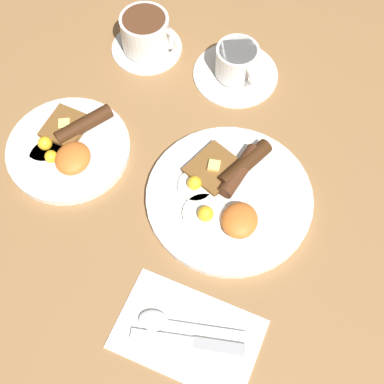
{
  "coord_description": "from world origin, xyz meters",
  "views": [
    {
      "loc": [
        -0.43,
        -0.06,
        0.82
      ],
      "look_at": [
        -0.02,
        0.06,
        0.03
      ],
      "focal_mm": 50.0,
      "sensor_mm": 36.0,
      "label": 1
    }
  ],
  "objects_px": {
    "breakfast_plate_far": "(68,147)",
    "spoon": "(165,322)",
    "breakfast_plate_near": "(229,195)",
    "teacup_far": "(146,35)",
    "teacup_near": "(237,66)",
    "knife": "(194,343)"
  },
  "relations": [
    {
      "from": "teacup_near",
      "to": "breakfast_plate_far",
      "type": "bearing_deg",
      "value": 136.9
    },
    {
      "from": "teacup_far",
      "to": "spoon",
      "type": "distance_m",
      "value": 0.56
    },
    {
      "from": "teacup_far",
      "to": "spoon",
      "type": "bearing_deg",
      "value": -157.95
    },
    {
      "from": "breakfast_plate_near",
      "to": "breakfast_plate_far",
      "type": "relative_size",
      "value": 1.28
    },
    {
      "from": "knife",
      "to": "spoon",
      "type": "distance_m",
      "value": 0.05
    },
    {
      "from": "breakfast_plate_far",
      "to": "spoon",
      "type": "height_order",
      "value": "breakfast_plate_far"
    },
    {
      "from": "breakfast_plate_far",
      "to": "teacup_near",
      "type": "xyz_separation_m",
      "value": [
        0.26,
        -0.24,
        0.01
      ]
    },
    {
      "from": "breakfast_plate_near",
      "to": "breakfast_plate_far",
      "type": "bearing_deg",
      "value": 88.16
    },
    {
      "from": "teacup_far",
      "to": "spoon",
      "type": "relative_size",
      "value": 0.86
    },
    {
      "from": "breakfast_plate_far",
      "to": "knife",
      "type": "relative_size",
      "value": 1.28
    },
    {
      "from": "teacup_far",
      "to": "knife",
      "type": "distance_m",
      "value": 0.6
    },
    {
      "from": "breakfast_plate_near",
      "to": "teacup_near",
      "type": "xyz_separation_m",
      "value": [
        0.27,
        0.06,
        0.02
      ]
    },
    {
      "from": "teacup_near",
      "to": "breakfast_plate_near",
      "type": "bearing_deg",
      "value": -167.86
    },
    {
      "from": "teacup_far",
      "to": "spoon",
      "type": "height_order",
      "value": "teacup_far"
    },
    {
      "from": "breakfast_plate_near",
      "to": "spoon",
      "type": "distance_m",
      "value": 0.24
    },
    {
      "from": "knife",
      "to": "breakfast_plate_near",
      "type": "bearing_deg",
      "value": -95.06
    },
    {
      "from": "spoon",
      "to": "teacup_far",
      "type": "bearing_deg",
      "value": -76.47
    },
    {
      "from": "breakfast_plate_far",
      "to": "teacup_far",
      "type": "relative_size",
      "value": 1.56
    },
    {
      "from": "teacup_near",
      "to": "teacup_far",
      "type": "bearing_deg",
      "value": 85.67
    },
    {
      "from": "breakfast_plate_near",
      "to": "teacup_far",
      "type": "distance_m",
      "value": 0.38
    },
    {
      "from": "breakfast_plate_far",
      "to": "breakfast_plate_near",
      "type": "bearing_deg",
      "value": -91.84
    },
    {
      "from": "breakfast_plate_near",
      "to": "teacup_near",
      "type": "bearing_deg",
      "value": 12.14
    }
  ]
}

